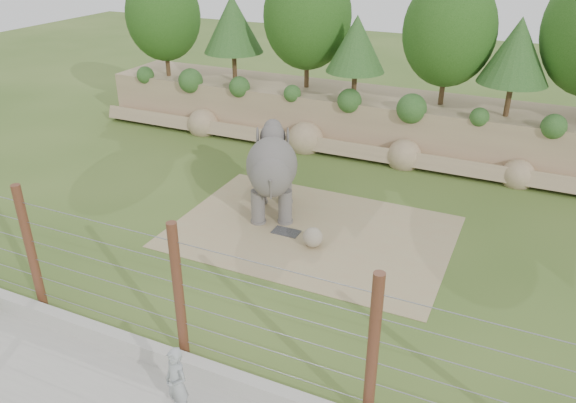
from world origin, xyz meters
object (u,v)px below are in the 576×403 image
at_px(barrier_fence, 179,293).
at_px(stone_ball, 313,237).
at_px(elephant, 272,176).
at_px(zookeeper, 177,383).

bearing_deg(barrier_fence, stone_ball, 81.88).
xyz_separation_m(elephant, zookeeper, (2.50, -9.98, -0.64)).
height_order(elephant, barrier_fence, barrier_fence).
height_order(elephant, zookeeper, elephant).
bearing_deg(barrier_fence, elephant, 100.24).
bearing_deg(stone_ball, zookeeper, -89.54).
xyz_separation_m(stone_ball, zookeeper, (0.07, -8.24, 0.57)).
bearing_deg(zookeeper, elephant, 122.58).
bearing_deg(barrier_fence, zookeeper, -59.40).
distance_m(stone_ball, zookeeper, 8.26).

